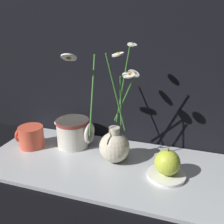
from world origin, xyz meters
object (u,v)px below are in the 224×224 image
at_px(vase_with_flowers, 113,143).
at_px(orange_fruit, 167,162).
at_px(ceramic_pitcher, 73,131).
at_px(yellow_mug, 31,137).

relative_size(vase_with_flowers, orange_fruit, 4.48).
distance_m(ceramic_pitcher, orange_fruit, 0.36).
xyz_separation_m(vase_with_flowers, ceramic_pitcher, (-0.17, 0.06, -0.01)).
distance_m(vase_with_flowers, ceramic_pitcher, 0.18).
bearing_deg(vase_with_flowers, orange_fruit, -11.58).
distance_m(yellow_mug, ceramic_pitcher, 0.16).
relative_size(vase_with_flowers, yellow_mug, 3.79).
bearing_deg(ceramic_pitcher, orange_fruit, -14.98).
height_order(vase_with_flowers, ceramic_pitcher, vase_with_flowers).
height_order(vase_with_flowers, yellow_mug, vase_with_flowers).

